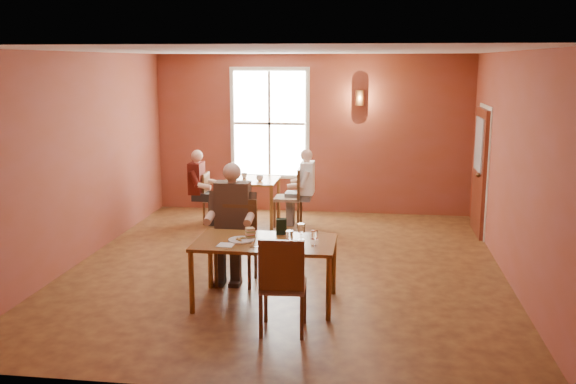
# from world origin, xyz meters

# --- Properties ---
(ground) EXTENTS (6.00, 7.00, 0.01)m
(ground) POSITION_xyz_m (0.00, 0.00, 0.00)
(ground) COLOR brown
(ground) RESTS_ON ground
(wall_back) EXTENTS (6.00, 0.04, 3.00)m
(wall_back) POSITION_xyz_m (0.00, 3.50, 1.50)
(wall_back) COLOR brown
(wall_back) RESTS_ON ground
(wall_front) EXTENTS (6.00, 0.04, 3.00)m
(wall_front) POSITION_xyz_m (0.00, -3.50, 1.50)
(wall_front) COLOR brown
(wall_front) RESTS_ON ground
(wall_left) EXTENTS (0.04, 7.00, 3.00)m
(wall_left) POSITION_xyz_m (-3.00, 0.00, 1.50)
(wall_left) COLOR brown
(wall_left) RESTS_ON ground
(wall_right) EXTENTS (0.04, 7.00, 3.00)m
(wall_right) POSITION_xyz_m (3.00, 0.00, 1.50)
(wall_right) COLOR brown
(wall_right) RESTS_ON ground
(ceiling) EXTENTS (6.00, 7.00, 0.04)m
(ceiling) POSITION_xyz_m (0.00, 0.00, 3.00)
(ceiling) COLOR white
(ceiling) RESTS_ON wall_back
(window) EXTENTS (1.36, 0.10, 1.96)m
(window) POSITION_xyz_m (-0.80, 3.45, 1.70)
(window) COLOR white
(window) RESTS_ON wall_back
(door) EXTENTS (0.12, 1.04, 2.10)m
(door) POSITION_xyz_m (2.94, 2.30, 1.05)
(door) COLOR maroon
(door) RESTS_ON ground
(wall_sconce) EXTENTS (0.16, 0.16, 0.28)m
(wall_sconce) POSITION_xyz_m (0.90, 3.40, 2.20)
(wall_sconce) COLOR brown
(wall_sconce) RESTS_ON wall_back
(main_table) EXTENTS (1.66, 0.93, 0.78)m
(main_table) POSITION_xyz_m (-0.06, -1.38, 0.39)
(main_table) COLOR brown
(main_table) RESTS_ON ground
(chair_diner_main) EXTENTS (0.48, 0.48, 1.08)m
(chair_diner_main) POSITION_xyz_m (-0.56, -0.73, 0.54)
(chair_diner_main) COLOR brown
(chair_diner_main) RESTS_ON ground
(diner_main) EXTENTS (0.60, 0.60, 1.50)m
(diner_main) POSITION_xyz_m (-0.56, -0.76, 0.75)
(diner_main) COLOR black
(diner_main) RESTS_ON ground
(chair_empty) EXTENTS (0.50, 0.50, 1.08)m
(chair_empty) POSITION_xyz_m (0.27, -2.15, 0.54)
(chair_empty) COLOR #4E2B0F
(chair_empty) RESTS_ON ground
(plate_food) EXTENTS (0.38, 0.38, 0.04)m
(plate_food) POSITION_xyz_m (-0.34, -1.42, 0.80)
(plate_food) COLOR white
(plate_food) RESTS_ON main_table
(sandwich) EXTENTS (0.13, 0.13, 0.12)m
(sandwich) POSITION_xyz_m (-0.25, -1.33, 0.84)
(sandwich) COLOR tan
(sandwich) RESTS_ON main_table
(goblet_a) EXTENTS (0.09, 0.09, 0.22)m
(goblet_a) POSITION_xyz_m (0.36, -1.28, 0.89)
(goblet_a) COLOR white
(goblet_a) RESTS_ON main_table
(goblet_b) EXTENTS (0.09, 0.09, 0.20)m
(goblet_b) POSITION_xyz_m (0.54, -1.53, 0.88)
(goblet_b) COLOR silver
(goblet_b) RESTS_ON main_table
(goblet_c) EXTENTS (0.08, 0.08, 0.21)m
(goblet_c) POSITION_xyz_m (0.26, -1.59, 0.88)
(goblet_c) COLOR silver
(goblet_c) RESTS_ON main_table
(menu_stand) EXTENTS (0.14, 0.09, 0.21)m
(menu_stand) POSITION_xyz_m (0.09, -1.09, 0.88)
(menu_stand) COLOR black
(menu_stand) RESTS_ON main_table
(knife) EXTENTS (0.20, 0.12, 0.00)m
(knife) POSITION_xyz_m (-0.08, -1.63, 0.78)
(knife) COLOR white
(knife) RESTS_ON main_table
(napkin) EXTENTS (0.20, 0.20, 0.01)m
(napkin) POSITION_xyz_m (-0.48, -1.62, 0.78)
(napkin) COLOR white
(napkin) RESTS_ON main_table
(second_table) EXTENTS (0.92, 0.92, 0.81)m
(second_table) POSITION_xyz_m (-0.95, 2.36, 0.41)
(second_table) COLOR brown
(second_table) RESTS_ON ground
(chair_diner_white) EXTENTS (0.46, 0.46, 1.04)m
(chair_diner_white) POSITION_xyz_m (-0.30, 2.36, 0.52)
(chair_diner_white) COLOR #55361A
(chair_diner_white) RESTS_ON ground
(diner_white) EXTENTS (0.53, 0.53, 1.31)m
(diner_white) POSITION_xyz_m (-0.27, 2.36, 0.66)
(diner_white) COLOR white
(diner_white) RESTS_ON ground
(chair_diner_maroon) EXTENTS (0.40, 0.40, 0.91)m
(chair_diner_maroon) POSITION_xyz_m (-1.60, 2.36, 0.45)
(chair_diner_maroon) COLOR #5A3718
(chair_diner_maroon) RESTS_ON ground
(diner_maroon) EXTENTS (0.52, 0.52, 1.29)m
(diner_maroon) POSITION_xyz_m (-1.63, 2.36, 0.64)
(diner_maroon) COLOR maroon
(diner_maroon) RESTS_ON ground
(cup_a) EXTENTS (0.16, 0.16, 0.10)m
(cup_a) POSITION_xyz_m (-0.78, 2.25, 0.86)
(cup_a) COLOR white
(cup_a) RESTS_ON second_table
(cup_b) EXTENTS (0.13, 0.13, 0.10)m
(cup_b) POSITION_xyz_m (-1.09, 2.45, 0.86)
(cup_b) COLOR white
(cup_b) RESTS_ON second_table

